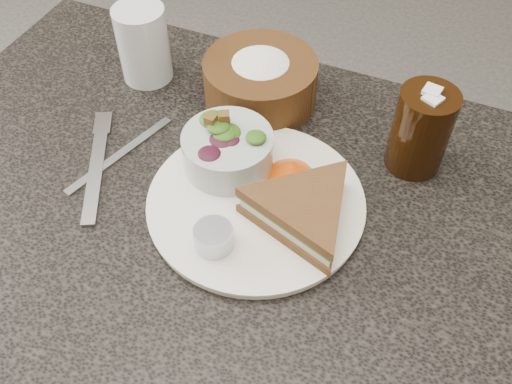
{
  "coord_description": "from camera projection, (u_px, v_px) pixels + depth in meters",
  "views": [
    {
      "loc": [
        0.26,
        -0.46,
        1.37
      ],
      "look_at": [
        0.06,
        0.01,
        0.78
      ],
      "focal_mm": 40.0,
      "sensor_mm": 36.0,
      "label": 1
    }
  ],
  "objects": [
    {
      "name": "dining_table",
      "position": [
        224.0,
        320.0,
        1.1
      ],
      "size": [
        1.0,
        0.7,
        0.75
      ],
      "primitive_type": "cube",
      "color": "black",
      "rests_on": "floor"
    },
    {
      "name": "orange_wedge",
      "position": [
        291.0,
        169.0,
        0.8
      ],
      "size": [
        0.1,
        0.1,
        0.03
      ],
      "primitive_type": "cone",
      "rotation": [
        0.0,
        0.0,
        0.65
      ],
      "color": "#F2540A",
      "rests_on": "dinner_plate"
    },
    {
      "name": "dinner_plate",
      "position": [
        256.0,
        203.0,
        0.79
      ],
      "size": [
        0.3,
        0.3,
        0.01
      ],
      "primitive_type": "cylinder",
      "color": "white",
      "rests_on": "dining_table"
    },
    {
      "name": "water_glass",
      "position": [
        143.0,
        44.0,
        0.94
      ],
      "size": [
        0.11,
        0.11,
        0.13
      ],
      "primitive_type": "cylinder",
      "rotation": [
        0.0,
        0.0,
        0.31
      ],
      "color": "silver",
      "rests_on": "dining_table"
    },
    {
      "name": "cola_glass",
      "position": [
        422.0,
        127.0,
        0.8
      ],
      "size": [
        0.09,
        0.09,
        0.14
      ],
      "primitive_type": null,
      "rotation": [
        0.0,
        0.0,
        -0.11
      ],
      "color": "black",
      "rests_on": "dining_table"
    },
    {
      "name": "sandwich",
      "position": [
        304.0,
        211.0,
        0.74
      ],
      "size": [
        0.23,
        0.23,
        0.05
      ],
      "primitive_type": null,
      "rotation": [
        0.0,
        0.0,
        -0.33
      ],
      "color": "brown",
      "rests_on": "dinner_plate"
    },
    {
      "name": "knife",
      "position": [
        120.0,
        155.0,
        0.86
      ],
      "size": [
        0.07,
        0.2,
        0.0
      ],
      "primitive_type": "cube",
      "rotation": [
        0.0,
        0.0,
        -0.29
      ],
      "color": "#97999D",
      "rests_on": "dining_table"
    },
    {
      "name": "dressing_ramekin",
      "position": [
        214.0,
        238.0,
        0.73
      ],
      "size": [
        0.06,
        0.06,
        0.03
      ],
      "primitive_type": "cylinder",
      "rotation": [
        0.0,
        0.0,
        -0.12
      ],
      "color": "#A8ADB5",
      "rests_on": "dinner_plate"
    },
    {
      "name": "salad_bowl",
      "position": [
        228.0,
        146.0,
        0.8
      ],
      "size": [
        0.13,
        0.13,
        0.08
      ],
      "primitive_type": null,
      "rotation": [
        0.0,
        0.0,
        -0.03
      ],
      "color": "#ACB8B3",
      "rests_on": "dinner_plate"
    },
    {
      "name": "fork",
      "position": [
        96.0,
        171.0,
        0.84
      ],
      "size": [
        0.11,
        0.19,
        0.01
      ],
      "primitive_type": "cube",
      "rotation": [
        0.0,
        0.0,
        0.48
      ],
      "color": "#9C9C9E",
      "rests_on": "dining_table"
    },
    {
      "name": "bread_basket",
      "position": [
        260.0,
        75.0,
        0.9
      ],
      "size": [
        0.2,
        0.2,
        0.1
      ],
      "primitive_type": null,
      "rotation": [
        0.0,
        0.0,
        -0.1
      ],
      "color": "#4A3113",
      "rests_on": "dining_table"
    }
  ]
}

